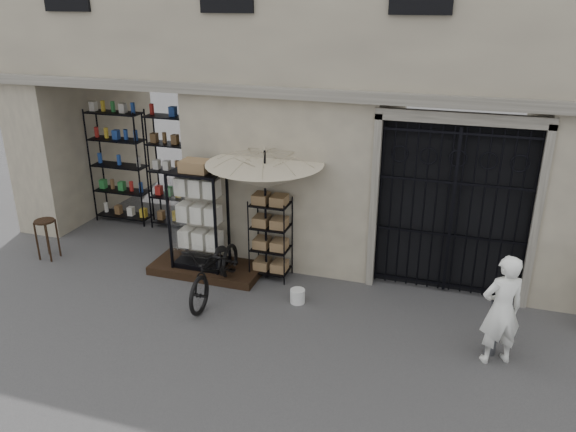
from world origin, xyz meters
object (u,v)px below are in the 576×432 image
(wooden_stool, at_px, (47,238))
(shopkeeper, at_px, (493,360))
(market_umbrella, at_px, (265,169))
(wire_rack, at_px, (271,240))
(display_cabinet, at_px, (199,224))
(white_bucket, at_px, (298,296))
(bicycle, at_px, (217,295))
(steel_bollard, at_px, (493,327))

(wooden_stool, distance_m, shopkeeper, 8.12)
(market_umbrella, distance_m, wooden_stool, 4.57)
(wooden_stool, bearing_deg, wire_rack, 7.75)
(display_cabinet, distance_m, white_bucket, 2.20)
(shopkeeper, bearing_deg, bicycle, -32.08)
(market_umbrella, height_order, shopkeeper, market_umbrella)
(wooden_stool, xyz_separation_m, shopkeeper, (8.07, -0.82, -0.41))
(wooden_stool, bearing_deg, market_umbrella, 6.88)
(steel_bollard, bearing_deg, white_bucket, 170.18)
(market_umbrella, xyz_separation_m, white_bucket, (0.78, -0.66, -1.91))
(white_bucket, xyz_separation_m, wooden_stool, (-5.02, 0.15, 0.30))
(market_umbrella, relative_size, shopkeeper, 1.75)
(steel_bollard, height_order, shopkeeper, steel_bollard)
(bicycle, bearing_deg, display_cabinet, 130.60)
(wooden_stool, height_order, shopkeeper, wooden_stool)
(display_cabinet, xyz_separation_m, steel_bollard, (4.97, -1.02, -0.52))
(white_bucket, bearing_deg, bicycle, -172.65)
(market_umbrella, height_order, bicycle, market_umbrella)
(white_bucket, relative_size, shopkeeper, 0.15)
(steel_bollard, bearing_deg, bicycle, 175.52)
(display_cabinet, xyz_separation_m, wooden_stool, (-3.05, -0.36, -0.53))
(bicycle, distance_m, shopkeeper, 4.45)
(white_bucket, height_order, steel_bollard, steel_bollard)
(display_cabinet, bearing_deg, shopkeeper, -35.84)
(market_umbrella, relative_size, bicycle, 1.48)
(steel_bollard, bearing_deg, wooden_stool, 175.26)
(white_bucket, relative_size, bicycle, 0.13)
(display_cabinet, xyz_separation_m, market_umbrella, (1.20, 0.16, 1.08))
(wire_rack, relative_size, wooden_stool, 1.88)
(shopkeeper, bearing_deg, white_bucket, -38.11)
(white_bucket, xyz_separation_m, steel_bollard, (2.99, -0.52, 0.31))
(white_bucket, bearing_deg, wooden_stool, 178.33)
(market_umbrella, distance_m, bicycle, 2.27)
(wire_rack, xyz_separation_m, market_umbrella, (-0.06, -0.07, 1.30))
(bicycle, distance_m, steel_bollard, 4.40)
(display_cabinet, distance_m, wire_rack, 1.30)
(steel_bollard, xyz_separation_m, shopkeeper, (0.06, -0.16, -0.43))
(bicycle, relative_size, steel_bollard, 2.23)
(wire_rack, xyz_separation_m, shopkeeper, (3.77, -1.41, -0.72))
(wire_rack, relative_size, bicycle, 0.78)
(wire_rack, distance_m, steel_bollard, 3.93)
(wire_rack, distance_m, white_bucket, 1.19)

